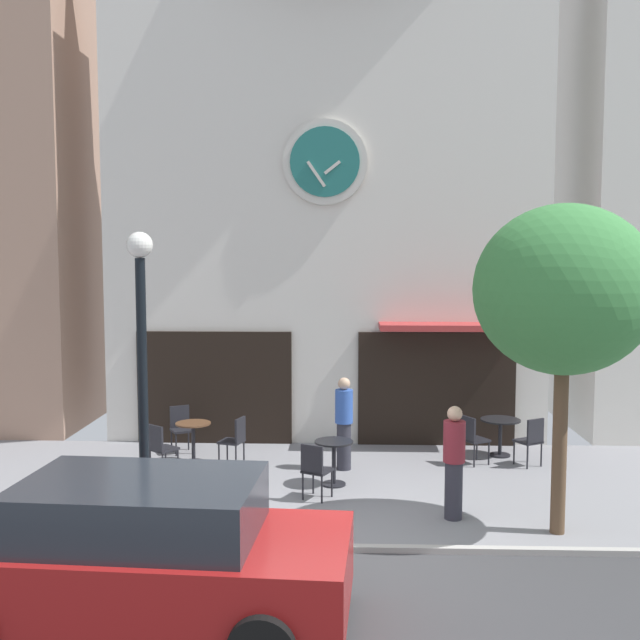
{
  "coord_description": "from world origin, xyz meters",
  "views": [
    {
      "loc": [
        -0.07,
        -9.15,
        3.83
      ],
      "look_at": [
        -0.5,
        2.75,
        2.78
      ],
      "focal_mm": 40.85,
      "sensor_mm": 36.0,
      "label": 1
    }
  ],
  "objects_px": {
    "street_tree": "(564,291)",
    "cafe_chair_under_awning": "(181,425)",
    "street_lamp": "(143,379)",
    "cafe_table_center_left": "(193,436)",
    "cafe_chair_near_lamp": "(160,445)",
    "pedestrian_maroon": "(454,461)",
    "pedestrian_blue": "(344,422)",
    "cafe_table_near_door": "(334,455)",
    "cafe_chair_corner": "(315,467)",
    "cafe_chair_left_end": "(531,438)",
    "cafe_chair_facing_wall": "(235,438)",
    "parked_car_red": "(142,554)",
    "cafe_table_near_curb": "(500,429)",
    "cafe_chair_mid_row": "(472,436)"
  },
  "relations": [
    {
      "from": "cafe_table_center_left",
      "to": "cafe_table_near_curb",
      "type": "distance_m",
      "value": 5.83
    },
    {
      "from": "pedestrian_blue",
      "to": "street_tree",
      "type": "bearing_deg",
      "value": -44.4
    },
    {
      "from": "street_tree",
      "to": "cafe_table_center_left",
      "type": "xyz_separation_m",
      "value": [
        -5.76,
        3.22,
        -2.85
      ]
    },
    {
      "from": "street_lamp",
      "to": "cafe_chair_left_end",
      "type": "xyz_separation_m",
      "value": [
        6.22,
        3.16,
        -1.59
      ]
    },
    {
      "from": "cafe_chair_facing_wall",
      "to": "pedestrian_maroon",
      "type": "relative_size",
      "value": 0.54
    },
    {
      "from": "street_tree",
      "to": "cafe_chair_near_lamp",
      "type": "relative_size",
      "value": 5.04
    },
    {
      "from": "cafe_chair_corner",
      "to": "cafe_chair_mid_row",
      "type": "xyz_separation_m",
      "value": [
        2.81,
        2.06,
        0.0
      ]
    },
    {
      "from": "street_lamp",
      "to": "pedestrian_blue",
      "type": "height_order",
      "value": "street_lamp"
    },
    {
      "from": "cafe_chair_facing_wall",
      "to": "cafe_chair_near_lamp",
      "type": "distance_m",
      "value": 1.37
    },
    {
      "from": "street_tree",
      "to": "cafe_table_center_left",
      "type": "distance_m",
      "value": 7.19
    },
    {
      "from": "cafe_table_center_left",
      "to": "parked_car_red",
      "type": "height_order",
      "value": "parked_car_red"
    },
    {
      "from": "cafe_chair_left_end",
      "to": "cafe_chair_near_lamp",
      "type": "bearing_deg",
      "value": -173.51
    },
    {
      "from": "cafe_chair_left_end",
      "to": "pedestrian_blue",
      "type": "bearing_deg",
      "value": -175.19
    },
    {
      "from": "cafe_table_center_left",
      "to": "cafe_table_near_door",
      "type": "bearing_deg",
      "value": -24.86
    },
    {
      "from": "cafe_table_near_door",
      "to": "cafe_chair_near_lamp",
      "type": "height_order",
      "value": "cafe_chair_near_lamp"
    },
    {
      "from": "cafe_table_center_left",
      "to": "cafe_chair_near_lamp",
      "type": "distance_m",
      "value": 0.88
    },
    {
      "from": "cafe_table_center_left",
      "to": "cafe_chair_under_awning",
      "type": "distance_m",
      "value": 0.85
    },
    {
      "from": "parked_car_red",
      "to": "pedestrian_blue",
      "type": "bearing_deg",
      "value": 69.73
    },
    {
      "from": "street_lamp",
      "to": "street_tree",
      "type": "relative_size",
      "value": 0.92
    },
    {
      "from": "cafe_table_near_curb",
      "to": "cafe_chair_corner",
      "type": "xyz_separation_m",
      "value": [
        -3.45,
        -2.66,
        0.01
      ]
    },
    {
      "from": "street_lamp",
      "to": "street_tree",
      "type": "height_order",
      "value": "street_tree"
    },
    {
      "from": "cafe_table_near_door",
      "to": "pedestrian_maroon",
      "type": "xyz_separation_m",
      "value": [
        1.77,
        -1.51,
        0.35
      ]
    },
    {
      "from": "street_lamp",
      "to": "cafe_chair_under_awning",
      "type": "relative_size",
      "value": 4.63
    },
    {
      "from": "cafe_chair_near_lamp",
      "to": "pedestrian_maroon",
      "type": "bearing_deg",
      "value": -22.05
    },
    {
      "from": "pedestrian_maroon",
      "to": "cafe_chair_corner",
      "type": "bearing_deg",
      "value": 160.07
    },
    {
      "from": "cafe_table_near_curb",
      "to": "cafe_chair_near_lamp",
      "type": "bearing_deg",
      "value": -166.83
    },
    {
      "from": "cafe_chair_facing_wall",
      "to": "cafe_chair_under_awning",
      "type": "xyz_separation_m",
      "value": [
        -1.21,
        0.92,
        0.0
      ]
    },
    {
      "from": "cafe_table_near_door",
      "to": "cafe_chair_corner",
      "type": "height_order",
      "value": "cafe_chair_corner"
    },
    {
      "from": "cafe_table_near_door",
      "to": "cafe_chair_near_lamp",
      "type": "bearing_deg",
      "value": 171.66
    },
    {
      "from": "street_tree",
      "to": "cafe_chair_near_lamp",
      "type": "distance_m",
      "value": 7.23
    },
    {
      "from": "pedestrian_maroon",
      "to": "parked_car_red",
      "type": "xyz_separation_m",
      "value": [
        -3.68,
        -3.2,
        -0.1
      ]
    },
    {
      "from": "cafe_chair_under_awning",
      "to": "pedestrian_maroon",
      "type": "height_order",
      "value": "pedestrian_maroon"
    },
    {
      "from": "street_lamp",
      "to": "cafe_table_center_left",
      "type": "bearing_deg",
      "value": 89.65
    },
    {
      "from": "street_tree",
      "to": "cafe_chair_under_awning",
      "type": "xyz_separation_m",
      "value": [
        -6.16,
        3.96,
        -2.83
      ]
    },
    {
      "from": "pedestrian_blue",
      "to": "street_lamp",
      "type": "bearing_deg",
      "value": -134.37
    },
    {
      "from": "cafe_table_near_door",
      "to": "parked_car_red",
      "type": "xyz_separation_m",
      "value": [
        -1.91,
        -4.71,
        0.25
      ]
    },
    {
      "from": "cafe_table_near_curb",
      "to": "cafe_chair_left_end",
      "type": "xyz_separation_m",
      "value": [
        0.41,
        -0.7,
        0.01
      ]
    },
    {
      "from": "cafe_chair_under_awning",
      "to": "cafe_chair_facing_wall",
      "type": "bearing_deg",
      "value": -37.28
    },
    {
      "from": "cafe_table_near_door",
      "to": "cafe_chair_near_lamp",
      "type": "relative_size",
      "value": 0.84
    },
    {
      "from": "cafe_chair_left_end",
      "to": "cafe_chair_corner",
      "type": "bearing_deg",
      "value": -153.08
    },
    {
      "from": "street_tree",
      "to": "cafe_table_near_door",
      "type": "xyz_separation_m",
      "value": [
        -3.14,
        2.0,
        -2.85
      ]
    },
    {
      "from": "cafe_table_center_left",
      "to": "cafe_table_near_curb",
      "type": "relative_size",
      "value": 1.0
    },
    {
      "from": "cafe_table_near_curb",
      "to": "cafe_chair_mid_row",
      "type": "distance_m",
      "value": 0.87
    },
    {
      "from": "cafe_chair_left_end",
      "to": "pedestrian_blue",
      "type": "relative_size",
      "value": 0.54
    },
    {
      "from": "cafe_chair_facing_wall",
      "to": "cafe_chair_under_awning",
      "type": "relative_size",
      "value": 1.0
    },
    {
      "from": "cafe_chair_facing_wall",
      "to": "pedestrian_maroon",
      "type": "height_order",
      "value": "pedestrian_maroon"
    },
    {
      "from": "street_lamp",
      "to": "cafe_chair_mid_row",
      "type": "relative_size",
      "value": 4.63
    },
    {
      "from": "cafe_table_near_curb",
      "to": "pedestrian_blue",
      "type": "distance_m",
      "value": 3.17
    },
    {
      "from": "cafe_table_near_door",
      "to": "pedestrian_blue",
      "type": "xyz_separation_m",
      "value": [
        0.16,
        0.91,
        0.35
      ]
    },
    {
      "from": "street_tree",
      "to": "cafe_table_near_curb",
      "type": "height_order",
      "value": "street_tree"
    }
  ]
}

